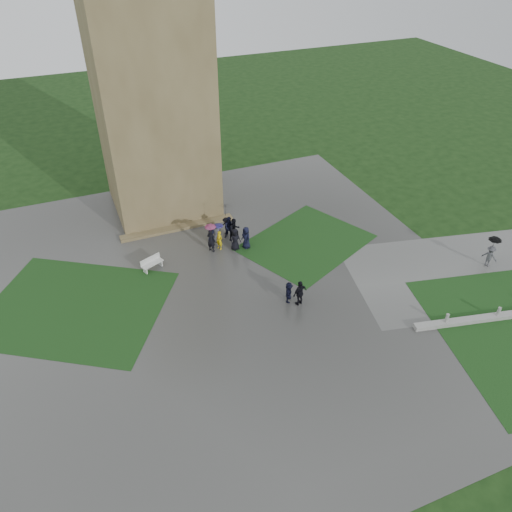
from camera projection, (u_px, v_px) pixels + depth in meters
name	position (u px, v px, depth m)	size (l,w,h in m)	color
ground	(222.00, 312.00, 31.44)	(120.00, 120.00, 0.00)	black
plaza	(212.00, 293.00, 32.95)	(34.00, 34.00, 0.02)	#363634
lawn_inset_left	(75.00, 307.00, 31.82)	(11.00, 9.00, 0.01)	#123311
lawn_inset_right	(306.00, 243.00, 37.82)	(9.00, 7.00, 0.01)	#123311
tower	(152.00, 99.00, 37.54)	(8.00, 8.00, 18.00)	brown
tower_plinth	(178.00, 228.00, 39.36)	(9.00, 0.80, 0.22)	brown
bench	(152.00, 263.00, 34.87)	(1.68, 1.11, 0.93)	silver
visitor_cluster	(226.00, 230.00, 37.23)	(3.31, 3.35, 2.63)	black
pedestrian_mid	(289.00, 292.00, 31.91)	(1.35, 0.48, 1.45)	black
pedestrian_near	(300.00, 293.00, 31.55)	(1.06, 0.61, 1.82)	black
pedestrian_path	(492.00, 251.00, 34.73)	(0.93, 1.17, 2.41)	#45454B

